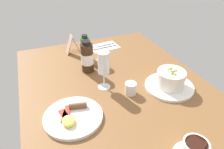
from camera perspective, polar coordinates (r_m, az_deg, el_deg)
The scene contains 10 objects.
ground_plane at distance 97.81cm, azimuth 0.97°, elevation -3.85°, with size 110.00×84.00×3.00cm, color brown.
porridge_bowl at distance 97.30cm, azimuth 15.66°, elevation -1.55°, with size 22.13×22.13×9.35cm.
cutlery_setting at distance 133.08cm, azimuth -2.35°, elevation 7.67°, with size 13.46×18.59×0.90cm.
creamer_jug at distance 91.26cm, azimuth 5.15°, elevation -3.74°, with size 5.06×6.02×5.90cm.
wine_glass at distance 89.76cm, azimuth -2.32°, elevation 2.75°, with size 5.74×5.74×17.91cm.
jam_jar at distance 109.77cm, azimuth -2.52°, elevation 3.13°, with size 5.82×5.82×5.00cm.
sauce_bottle_green at distance 117.73cm, azimuth -7.30°, elevation 7.21°, with size 4.97×4.97×14.12cm.
sauce_bottle_brown at distance 104.99cm, azimuth -6.80°, elevation 4.62°, with size 6.30×6.30×16.57cm.
breakfast_plate at distance 81.62cm, azimuth -10.67°, elevation -11.25°, with size 22.53×22.53×3.70cm.
menu_card at distance 126.02cm, azimuth -10.78°, elevation 8.13°, with size 5.67×8.22×10.83cm.
Camera 1 is at (-72.03, 30.64, 57.15)cm, focal length 33.38 mm.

